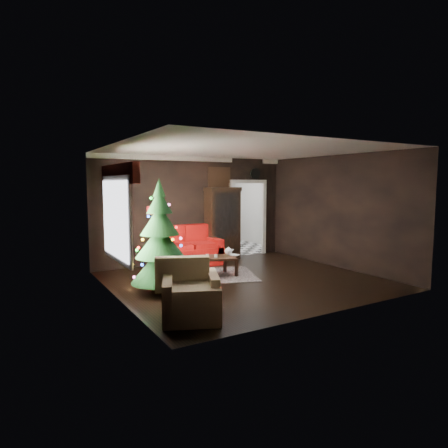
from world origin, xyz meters
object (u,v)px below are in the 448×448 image
teapot (228,251)px  coffee_table (213,266)px  loveseat (188,246)px  wall_clock (255,174)px  floor_lamp (152,236)px  armchair (191,290)px  kitchen_table (218,238)px  christmas_tree (160,239)px  curio_cabinet (222,225)px

teapot → coffee_table: bearing=179.9°
loveseat → wall_clock: bearing=9.7°
loveseat → floor_lamp: 1.02m
armchair → kitchen_table: (3.46, 5.32, -0.09)m
christmas_tree → kitchen_table: (3.32, 3.67, -0.68)m
teapot → wall_clock: 3.26m
curio_cabinet → loveseat: bearing=-169.2°
loveseat → armchair: loveseat is taller
curio_cabinet → coffee_table: (-1.19, -1.64, -0.72)m
loveseat → teapot: 1.46m
loveseat → curio_cabinet: size_ratio=0.89×
loveseat → kitchen_table: size_ratio=2.27×
floor_lamp → armchair: floor_lamp is taller
floor_lamp → wall_clock: 3.69m
armchair → wall_clock: size_ratio=2.92×
armchair → teapot: armchair is taller
floor_lamp → loveseat: bearing=1.2°
wall_clock → teapot: bearing=-137.6°
coffee_table → kitchen_table: size_ratio=1.32×
curio_cabinet → kitchen_table: size_ratio=2.53×
teapot → floor_lamp: bearing=133.5°
coffee_table → kitchen_table: 3.58m
wall_clock → kitchen_table: wall_clock is taller
coffee_table → wall_clock: wall_clock is taller
floor_lamp → wall_clock: bearing=7.2°
kitchen_table → wall_clock: bearing=-66.3°
loveseat → armchair: (-1.66, -3.67, -0.04)m
curio_cabinet → wall_clock: (1.20, 0.18, 1.43)m
christmas_tree → teapot: 2.04m
teapot → loveseat: bearing=104.3°
christmas_tree → armchair: size_ratio=2.30×
curio_cabinet → floor_lamp: curio_cabinet is taller
floor_lamp → kitchen_table: bearing=31.1°
coffee_table → teapot: teapot is taller
loveseat → coffee_table: 1.44m
curio_cabinet → christmas_tree: bearing=-140.0°
christmas_tree → loveseat: bearing=53.0°
loveseat → coffee_table: bearing=-91.4°
floor_lamp → coffee_table: bearing=-56.3°
floor_lamp → wall_clock: (3.32, 0.42, 1.55)m
armchair → wall_clock: (4.01, 4.07, 1.92)m
floor_lamp → curio_cabinet: bearing=6.5°
loveseat → teapot: size_ratio=8.81×
coffee_table → curio_cabinet: bearing=54.1°
coffee_table → christmas_tree: bearing=-157.9°
armchair → kitchen_table: 6.35m
coffee_table → kitchen_table: (1.84, 3.07, 0.14)m
loveseat → wall_clock: (2.35, 0.40, 1.88)m
wall_clock → kitchen_table: (-0.55, 1.25, -2.00)m
christmas_tree → coffee_table: (1.49, 0.60, -0.82)m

